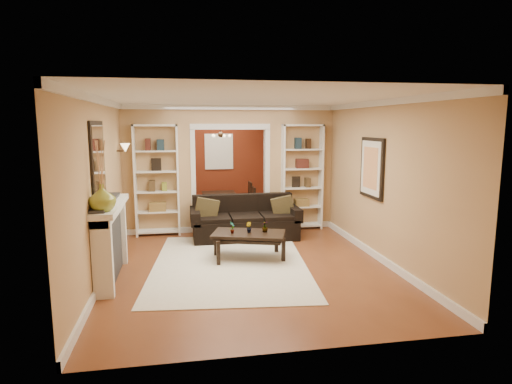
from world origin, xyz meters
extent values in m
plane|color=brown|center=(0.00, 0.00, 0.00)|extent=(8.00, 8.00, 0.00)
plane|color=white|center=(0.00, 0.00, 2.70)|extent=(8.00, 8.00, 0.00)
plane|color=tan|center=(0.00, 4.00, 1.35)|extent=(8.00, 0.00, 8.00)
plane|color=tan|center=(0.00, -4.00, 1.35)|extent=(8.00, 0.00, 8.00)
plane|color=tan|center=(-2.25, 0.00, 1.35)|extent=(0.00, 8.00, 8.00)
plane|color=tan|center=(2.25, 0.00, 1.35)|extent=(0.00, 8.00, 8.00)
cube|color=tan|center=(0.00, 1.20, 1.35)|extent=(4.50, 0.15, 2.70)
cube|color=maroon|center=(0.00, 3.97, 1.32)|extent=(4.44, 0.04, 2.64)
cube|color=#8CA5CC|center=(0.00, 3.93, 1.55)|extent=(0.78, 0.03, 0.98)
cube|color=silver|center=(-0.30, -1.13, 0.01)|extent=(2.84, 3.73, 0.01)
cube|color=black|center=(0.20, 0.45, 0.43)|extent=(2.19, 0.95, 0.86)
cube|color=#504322|center=(-0.57, 0.43, 0.64)|extent=(0.45, 0.15, 0.45)
cube|color=#504322|center=(0.98, 0.43, 0.63)|extent=(0.44, 0.17, 0.43)
cube|color=black|center=(0.06, -0.89, 0.23)|extent=(1.36, 0.99, 0.46)
imported|color=#336626|center=(-0.22, -0.89, 0.56)|extent=(0.11, 0.13, 0.20)
imported|color=#336626|center=(0.06, -0.89, 0.55)|extent=(0.12, 0.13, 0.18)
imported|color=#336626|center=(0.35, -0.89, 0.56)|extent=(0.15, 0.15, 0.19)
cube|color=white|center=(-1.55, 1.03, 1.15)|extent=(0.90, 0.30, 2.30)
cube|color=white|center=(1.55, 1.03, 1.15)|extent=(0.90, 0.30, 2.30)
cube|color=white|center=(-2.09, -1.50, 0.58)|extent=(0.32, 1.70, 1.16)
imported|color=olive|center=(-2.09, -2.11, 1.34)|extent=(0.38, 0.38, 0.36)
cube|color=silver|center=(-2.23, -1.50, 1.80)|extent=(0.03, 0.95, 1.10)
cube|color=#FFE0A5|center=(-2.15, 0.55, 1.83)|extent=(0.18, 0.18, 0.22)
cube|color=black|center=(2.21, -1.00, 1.55)|extent=(0.04, 0.85, 1.05)
imported|color=black|center=(-0.07, 2.63, 0.27)|extent=(1.54, 0.86, 0.54)
cube|color=black|center=(-0.62, 2.33, 0.39)|extent=(0.46, 0.46, 0.78)
cube|color=black|center=(0.48, 2.33, 0.40)|extent=(0.51, 0.51, 0.80)
cube|color=black|center=(-0.62, 2.93, 0.38)|extent=(0.50, 0.50, 0.76)
cube|color=black|center=(0.48, 2.93, 0.42)|extent=(0.45, 0.45, 0.84)
cube|color=#392719|center=(0.00, 2.70, 2.02)|extent=(0.50, 0.50, 0.30)
camera|label=1|loc=(-1.06, -7.94, 2.31)|focal=30.00mm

